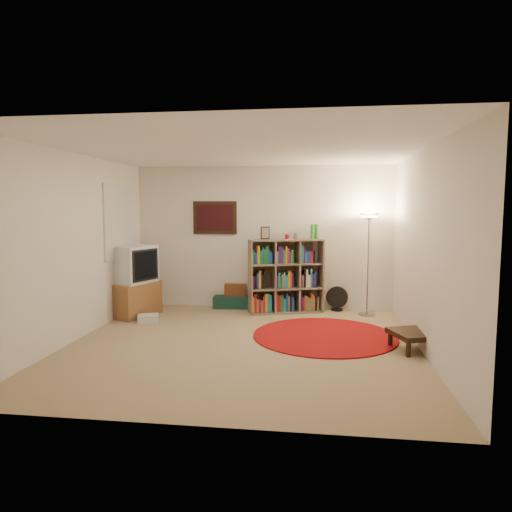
{
  "coord_description": "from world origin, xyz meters",
  "views": [
    {
      "loc": [
        0.93,
        -5.7,
        1.77
      ],
      "look_at": [
        0.1,
        0.6,
        1.1
      ],
      "focal_mm": 32.0,
      "sensor_mm": 36.0,
      "label": 1
    }
  ],
  "objects": [
    {
      "name": "floor_fan",
      "position": [
        1.31,
        2.16,
        0.21
      ],
      "size": [
        0.38,
        0.22,
        0.43
      ],
      "rotation": [
        0.0,
        0.0,
        -0.16
      ],
      "color": "black",
      "rests_on": "ground"
    },
    {
      "name": "floor_lamp",
      "position": [
        1.79,
        1.9,
        1.4
      ],
      "size": [
        0.36,
        0.36,
        1.69
      ],
      "rotation": [
        0.0,
        0.0,
        0.1
      ],
      "color": "gray",
      "rests_on": "ground"
    },
    {
      "name": "side_table",
      "position": [
        2.17,
        0.04,
        0.21
      ],
      "size": [
        0.69,
        0.69,
        0.25
      ],
      "rotation": [
        0.0,
        0.0,
        0.35
      ],
      "color": "black",
      "rests_on": "ground"
    },
    {
      "name": "tv_stand",
      "position": [
        -2.04,
        1.37,
        0.56
      ],
      "size": [
        0.81,
        0.94,
        1.16
      ],
      "rotation": [
        0.0,
        0.0,
        -0.37
      ],
      "color": "brown",
      "rests_on": "ground"
    },
    {
      "name": "room",
      "position": [
        -0.05,
        0.05,
        1.26
      ],
      "size": [
        4.54,
        4.54,
        2.54
      ],
      "color": "#997E59",
      "rests_on": "ground"
    },
    {
      "name": "suitcase",
      "position": [
        -0.54,
        2.22,
        0.11
      ],
      "size": [
        0.69,
        0.47,
        0.21
      ],
      "rotation": [
        0.0,
        0.0,
        0.07
      ],
      "color": "#14372C",
      "rests_on": "ground"
    },
    {
      "name": "red_rug",
      "position": [
        1.07,
        0.54,
        0.01
      ],
      "size": [
        1.99,
        1.99,
        0.02
      ],
      "color": "maroon",
      "rests_on": "ground"
    },
    {
      "name": "wicker_basket",
      "position": [
        -0.49,
        2.26,
        0.32
      ],
      "size": [
        0.41,
        0.31,
        0.22
      ],
      "rotation": [
        0.0,
        0.0,
        0.11
      ],
      "color": "#612E18",
      "rests_on": "suitcase"
    },
    {
      "name": "paper_towel",
      "position": [
        -0.13,
        1.93,
        0.13
      ],
      "size": [
        0.15,
        0.15,
        0.26
      ],
      "rotation": [
        0.0,
        0.0,
        0.24
      ],
      "color": "silver",
      "rests_on": "ground"
    },
    {
      "name": "bookshelf",
      "position": [
        0.41,
        1.95,
        0.61
      ],
      "size": [
        1.3,
        0.71,
        1.5
      ],
      "rotation": [
        0.0,
        0.0,
        0.3
      ],
      "color": "#70604A",
      "rests_on": "ground"
    },
    {
      "name": "dvd_box",
      "position": [
        -1.66,
        1.01,
        0.05
      ],
      "size": [
        0.38,
        0.35,
        0.1
      ],
      "rotation": [
        0.0,
        0.0,
        0.33
      ],
      "color": "silver",
      "rests_on": "ground"
    }
  ]
}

